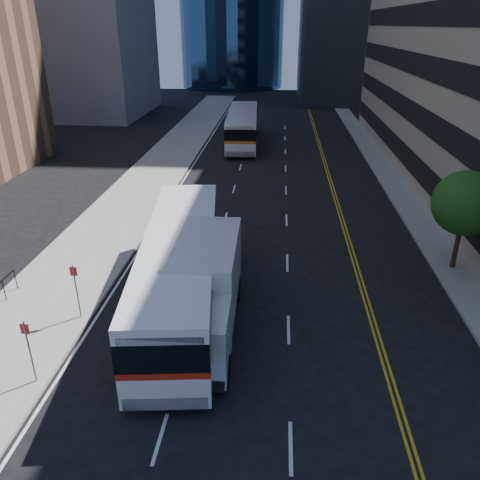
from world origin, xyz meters
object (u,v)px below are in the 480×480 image
at_px(street_tree, 466,203).
at_px(box_truck, 203,291).
at_px(bus_rear, 243,126).
at_px(bus_front, 181,268).

bearing_deg(street_tree, box_truck, -152.11).
bearing_deg(street_tree, bus_rear, 115.91).
relative_size(street_tree, bus_front, 0.37).
bearing_deg(box_truck, street_tree, 26.88).
distance_m(bus_front, box_truck, 2.21).
distance_m(street_tree, bus_rear, 29.80).
height_order(street_tree, bus_front, street_tree).
bearing_deg(bus_rear, street_tree, -66.69).
relative_size(bus_front, box_truck, 1.80).
relative_size(street_tree, box_truck, 0.67).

